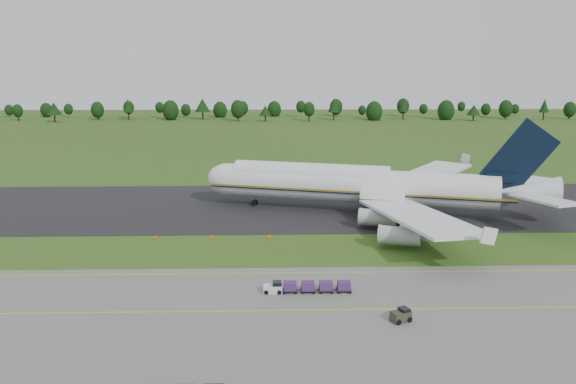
{
  "coord_description": "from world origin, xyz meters",
  "views": [
    {
      "loc": [
        2.07,
        -81.57,
        27.05
      ],
      "look_at": [
        4.33,
        2.0,
        8.62
      ],
      "focal_mm": 35.0,
      "sensor_mm": 36.0,
      "label": 1
    }
  ],
  "objects_px": {
    "aircraft": "(363,185)",
    "baggage_train": "(306,287)",
    "utility_cart": "(401,316)",
    "edge_markers": "(212,237)"
  },
  "relations": [
    {
      "from": "aircraft",
      "to": "baggage_train",
      "type": "bearing_deg",
      "value": -108.45
    },
    {
      "from": "aircraft",
      "to": "utility_cart",
      "type": "distance_m",
      "value": 47.99
    },
    {
      "from": "aircraft",
      "to": "baggage_train",
      "type": "distance_m",
      "value": 41.59
    },
    {
      "from": "aircraft",
      "to": "baggage_train",
      "type": "height_order",
      "value": "aircraft"
    },
    {
      "from": "baggage_train",
      "to": "edge_markers",
      "type": "distance_m",
      "value": 26.59
    },
    {
      "from": "aircraft",
      "to": "edge_markers",
      "type": "height_order",
      "value": "aircraft"
    },
    {
      "from": "baggage_train",
      "to": "utility_cart",
      "type": "relative_size",
      "value": 4.42
    },
    {
      "from": "utility_cart",
      "to": "edge_markers",
      "type": "bearing_deg",
      "value": 127.38
    },
    {
      "from": "baggage_train",
      "to": "edge_markers",
      "type": "bearing_deg",
      "value": 121.52
    },
    {
      "from": "utility_cart",
      "to": "edge_markers",
      "type": "xyz_separation_m",
      "value": [
        -23.76,
        31.1,
        -0.35
      ]
    }
  ]
}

